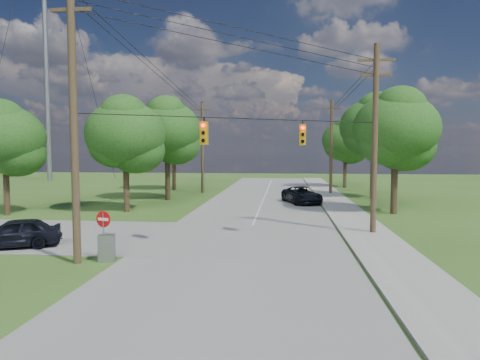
# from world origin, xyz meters

# --- Properties ---
(ground) EXTENTS (140.00, 140.00, 0.00)m
(ground) POSITION_xyz_m (0.00, 0.00, 0.00)
(ground) COLOR #385A1E
(ground) RESTS_ON ground
(main_road) EXTENTS (10.00, 100.00, 0.03)m
(main_road) POSITION_xyz_m (2.00, 5.00, 0.01)
(main_road) COLOR gray
(main_road) RESTS_ON ground
(sidewalk_east) EXTENTS (2.60, 100.00, 0.12)m
(sidewalk_east) POSITION_xyz_m (8.70, 5.00, 0.06)
(sidewalk_east) COLOR #A8A69D
(sidewalk_east) RESTS_ON ground
(pole_sw) EXTENTS (2.00, 0.32, 12.00)m
(pole_sw) POSITION_xyz_m (-4.60, 0.40, 6.23)
(pole_sw) COLOR #4C3D27
(pole_sw) RESTS_ON ground
(pole_ne) EXTENTS (2.00, 0.32, 10.50)m
(pole_ne) POSITION_xyz_m (8.90, 8.00, 5.47)
(pole_ne) COLOR #4C3D27
(pole_ne) RESTS_ON ground
(pole_north_e) EXTENTS (2.00, 0.32, 10.00)m
(pole_north_e) POSITION_xyz_m (8.90, 30.00, 5.13)
(pole_north_e) COLOR #4C3D27
(pole_north_e) RESTS_ON ground
(pole_north_w) EXTENTS (2.00, 0.32, 10.00)m
(pole_north_w) POSITION_xyz_m (-5.00, 30.00, 5.13)
(pole_north_w) COLOR #4C3D27
(pole_north_w) RESTS_ON ground
(power_lines) EXTENTS (13.93, 29.62, 4.93)m
(power_lines) POSITION_xyz_m (1.50, 11.54, 9.15)
(power_lines) COLOR black
(power_lines) RESTS_ON ground
(traffic_signals) EXTENTS (4.91, 3.27, 1.05)m
(traffic_signals) POSITION_xyz_m (2.55, 4.43, 5.50)
(traffic_signals) COLOR #CA920B
(traffic_signals) RESTS_ON ground
(radio_mast) EXTENTS (0.70, 0.70, 45.00)m
(radio_mast) POSITION_xyz_m (-32.00, 46.00, 22.50)
(radio_mast) COLOR gray
(radio_mast) RESTS_ON ground
(tree_w_near) EXTENTS (6.00, 6.00, 8.40)m
(tree_w_near) POSITION_xyz_m (-8.00, 15.00, 5.92)
(tree_w_near) COLOR #483524
(tree_w_near) RESTS_ON ground
(tree_w_mid) EXTENTS (6.40, 6.40, 9.22)m
(tree_w_mid) POSITION_xyz_m (-7.00, 23.00, 6.58)
(tree_w_mid) COLOR #483524
(tree_w_mid) RESTS_ON ground
(tree_w_far) EXTENTS (6.00, 6.00, 8.73)m
(tree_w_far) POSITION_xyz_m (-9.00, 33.00, 6.25)
(tree_w_far) COLOR #483524
(tree_w_far) RESTS_ON ground
(tree_e_near) EXTENTS (6.20, 6.20, 8.81)m
(tree_e_near) POSITION_xyz_m (12.00, 16.00, 6.25)
(tree_e_near) COLOR #483524
(tree_e_near) RESTS_ON ground
(tree_e_mid) EXTENTS (6.60, 6.60, 9.64)m
(tree_e_mid) POSITION_xyz_m (12.50, 26.00, 6.91)
(tree_e_mid) COLOR #483524
(tree_e_mid) RESTS_ON ground
(tree_e_far) EXTENTS (5.80, 5.80, 8.32)m
(tree_e_far) POSITION_xyz_m (11.50, 38.00, 5.92)
(tree_e_far) COLOR #483524
(tree_e_far) RESTS_ON ground
(tree_cross_n) EXTENTS (5.60, 5.60, 7.91)m
(tree_cross_n) POSITION_xyz_m (-16.00, 12.50, 5.59)
(tree_cross_n) COLOR #483524
(tree_cross_n) RESTS_ON ground
(car_cross_dark) EXTENTS (4.50, 3.24, 1.42)m
(car_cross_dark) POSITION_xyz_m (-8.89, 2.70, 0.74)
(car_cross_dark) COLOR black
(car_cross_dark) RESTS_ON cross_road
(car_main_north) EXTENTS (3.87, 5.67, 1.44)m
(car_main_north) POSITION_xyz_m (5.50, 21.54, 0.75)
(car_main_north) COLOR black
(car_main_north) RESTS_ON main_road
(control_cabinet) EXTENTS (0.71, 0.57, 1.16)m
(control_cabinet) POSITION_xyz_m (-3.50, 0.80, 0.58)
(control_cabinet) COLOR gray
(control_cabinet) RESTS_ON ground
(do_not_enter_sign) EXTENTS (0.69, 0.20, 2.12)m
(do_not_enter_sign) POSITION_xyz_m (-3.71, 1.00, 1.56)
(do_not_enter_sign) COLOR gray
(do_not_enter_sign) RESTS_ON ground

